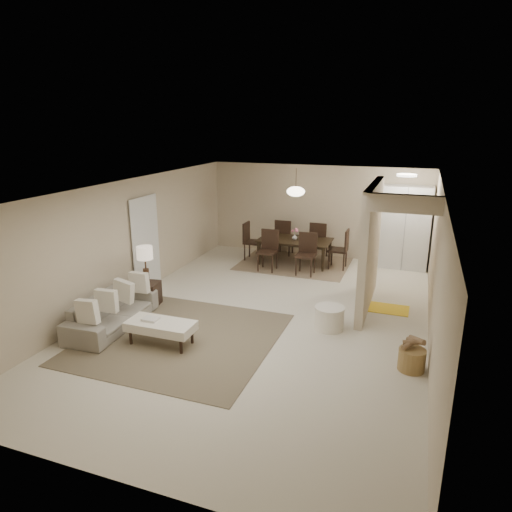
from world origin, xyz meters
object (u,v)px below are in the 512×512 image
at_px(ottoman_bench, 161,326).
at_px(round_pouf, 329,318).
at_px(side_table, 148,294).
at_px(pantry_cabinet, 405,228).
at_px(sofa, 112,312).
at_px(dining_table, 294,252).
at_px(wicker_basket, 412,360).

distance_m(ottoman_bench, round_pouf, 2.99).
distance_m(ottoman_bench, side_table, 1.79).
distance_m(pantry_cabinet, sofa, 7.35).
bearing_deg(dining_table, round_pouf, -65.42).
bearing_deg(ottoman_bench, pantry_cabinet, 57.65).
bearing_deg(round_pouf, pantry_cabinet, 76.09).
xyz_separation_m(sofa, ottoman_bench, (1.20, -0.30, 0.04)).
height_order(wicker_basket, dining_table, dining_table).
height_order(pantry_cabinet, wicker_basket, pantry_cabinet).
relative_size(sofa, round_pouf, 3.71).
height_order(side_table, dining_table, dining_table).
bearing_deg(wicker_basket, ottoman_bench, -171.93).
bearing_deg(pantry_cabinet, dining_table, -165.88).
height_order(ottoman_bench, side_table, side_table).
xyz_separation_m(side_table, round_pouf, (3.70, 0.19, -0.04)).
bearing_deg(round_pouf, wicker_basket, -34.42).
bearing_deg(sofa, side_table, -6.07).
bearing_deg(ottoman_bench, side_table, 129.28).
bearing_deg(wicker_basket, pantry_cabinet, 94.36).
height_order(sofa, round_pouf, sofa).
height_order(pantry_cabinet, side_table, pantry_cabinet).
relative_size(side_table, dining_table, 0.26).
relative_size(pantry_cabinet, side_table, 4.24).
bearing_deg(dining_table, sofa, -113.63).
xyz_separation_m(ottoman_bench, wicker_basket, (4.00, 0.57, -0.16)).
bearing_deg(ottoman_bench, round_pouf, 30.93).
bearing_deg(ottoman_bench, sofa, 165.38).
relative_size(sofa, dining_table, 1.07).
distance_m(pantry_cabinet, ottoman_bench, 6.88).
bearing_deg(dining_table, wicker_basket, -55.97).
xyz_separation_m(round_pouf, dining_table, (-1.64, 3.57, 0.12)).
height_order(sofa, wicker_basket, sofa).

